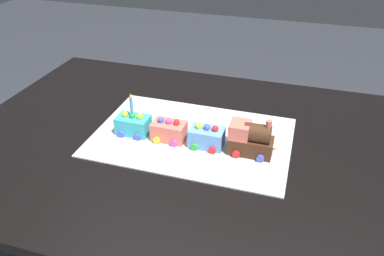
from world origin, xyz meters
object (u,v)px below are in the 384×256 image
(dining_table, at_px, (184,167))
(cake_locomotive, at_px, (251,139))
(birthday_candle, at_px, (131,103))
(cake_car_tanker_coral, at_px, (169,131))
(cake_car_gondola_sky_blue, at_px, (207,137))
(cake_car_flatbed_turquoise, at_px, (133,125))

(dining_table, distance_m, cake_locomotive, 0.26)
(birthday_candle, bearing_deg, cake_car_tanker_coral, 180.00)
(cake_car_gondola_sky_blue, distance_m, birthday_candle, 0.25)
(cake_locomotive, height_order, cake_car_flatbed_turquoise, cake_locomotive)
(cake_locomotive, xyz_separation_m, cake_car_flatbed_turquoise, (0.36, 0.00, -0.02))
(cake_locomotive, relative_size, cake_car_gondola_sky_blue, 1.40)
(dining_table, bearing_deg, cake_car_tanker_coral, 17.19)
(dining_table, height_order, cake_car_gondola_sky_blue, cake_car_gondola_sky_blue)
(dining_table, relative_size, birthday_candle, 21.16)
(cake_car_gondola_sky_blue, height_order, cake_car_flatbed_turquoise, same)
(cake_locomotive, distance_m, cake_car_flatbed_turquoise, 0.37)
(cake_car_tanker_coral, height_order, cake_car_flatbed_turquoise, same)
(cake_car_gondola_sky_blue, relative_size, cake_car_flatbed_turquoise, 1.00)
(cake_locomotive, relative_size, birthday_candle, 2.12)
(dining_table, xyz_separation_m, birthday_candle, (0.16, 0.01, 0.22))
(dining_table, relative_size, cake_car_flatbed_turquoise, 14.00)
(cake_car_gondola_sky_blue, bearing_deg, birthday_candle, -0.00)
(cake_locomotive, height_order, cake_car_tanker_coral, cake_locomotive)
(cake_car_gondola_sky_blue, distance_m, cake_car_flatbed_turquoise, 0.24)
(cake_locomotive, xyz_separation_m, cake_car_gondola_sky_blue, (0.13, 0.00, -0.02))
(cake_locomotive, bearing_deg, cake_car_gondola_sky_blue, 0.00)
(cake_locomotive, distance_m, birthday_candle, 0.37)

